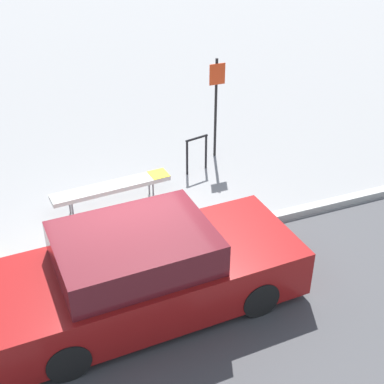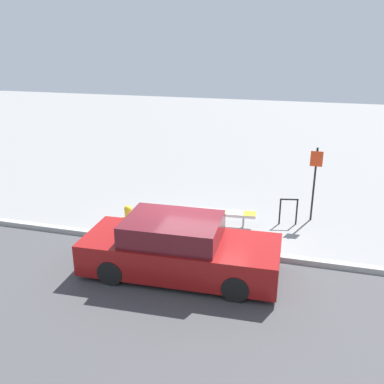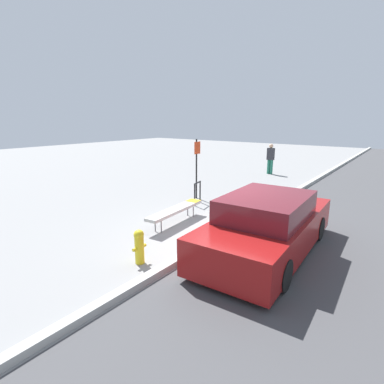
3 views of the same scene
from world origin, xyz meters
name	(u,v)px [view 2 (image 2 of 3)]	position (x,y,z in m)	size (l,w,h in m)	color
ground_plane	(197,249)	(0.00, 0.00, 0.00)	(60.00, 60.00, 0.00)	gray
curb	(197,247)	(0.00, 0.00, 0.07)	(60.00, 0.20, 0.13)	#A8A8A3
bench	(216,213)	(0.14, 1.64, 0.42)	(2.39, 0.57, 0.48)	gray
bike_rack	(289,209)	(2.21, 2.33, 0.50)	(0.55, 0.17, 0.83)	black
sign_post	(315,177)	(2.88, 2.85, 1.38)	(0.36, 0.08, 2.30)	black
fire_hydrant	(128,217)	(-2.27, 0.65, 0.41)	(0.36, 0.22, 0.77)	gold
parked_car_near	(179,249)	(-0.10, -1.31, 0.64)	(4.67, 2.00, 1.40)	black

